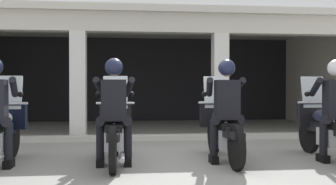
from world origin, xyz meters
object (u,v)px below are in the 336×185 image
(motorcycle_far_left, at_px, (1,131))
(motorcycle_center_left, at_px, (115,130))
(police_officer_center_left, at_px, (114,102))
(motorcycle_center_right, at_px, (222,128))
(police_officer_far_right, at_px, (335,102))
(motorcycle_far_right, at_px, (326,128))
(police_officer_center_right, at_px, (226,102))

(motorcycle_far_left, xyz_separation_m, motorcycle_center_left, (1.70, -0.03, 0.00))
(motorcycle_far_left, relative_size, police_officer_center_left, 1.29)
(motorcycle_center_right, bearing_deg, police_officer_center_left, -166.24)
(police_officer_far_right, bearing_deg, motorcycle_far_right, 92.88)
(motorcycle_center_left, distance_m, motorcycle_center_right, 1.70)
(motorcycle_center_left, height_order, motorcycle_center_right, same)
(motorcycle_far_left, xyz_separation_m, police_officer_center_right, (3.40, -0.26, 0.44))
(motorcycle_far_left, height_order, police_officer_center_right, police_officer_center_right)
(police_officer_center_left, relative_size, motorcycle_center_right, 0.78)
(motorcycle_center_left, bearing_deg, police_officer_center_right, -0.70)
(police_officer_far_right, bearing_deg, motorcycle_far_left, 179.09)
(police_officer_center_left, distance_m, police_officer_far_right, 3.40)
(police_officer_center_right, xyz_separation_m, police_officer_far_right, (1.70, -0.10, 0.00))
(motorcycle_center_left, distance_m, police_officer_far_right, 3.44)
(motorcycle_far_left, relative_size, police_officer_center_right, 1.29)
(police_officer_center_right, bearing_deg, motorcycle_far_right, 8.96)
(motorcycle_far_left, xyz_separation_m, motorcycle_far_right, (5.10, -0.08, 0.00))
(police_officer_center_right, distance_m, motorcycle_far_right, 1.77)
(police_officer_center_left, bearing_deg, motorcycle_center_left, 96.90)
(motorcycle_far_left, height_order, police_officer_far_right, police_officer_far_right)
(police_officer_center_right, distance_m, police_officer_far_right, 1.70)
(police_officer_far_right, bearing_deg, motorcycle_center_left, 177.58)
(motorcycle_far_left, bearing_deg, police_officer_far_right, 3.14)
(motorcycle_far_left, height_order, motorcycle_far_right, same)
(motorcycle_center_left, bearing_deg, police_officer_center_left, -83.10)
(motorcycle_center_right, xyz_separation_m, police_officer_center_right, (-0.00, -0.28, 0.44))
(motorcycle_center_right, bearing_deg, motorcycle_far_right, -0.56)
(motorcycle_center_left, bearing_deg, motorcycle_far_left, -173.87)
(police_officer_center_left, relative_size, police_officer_far_right, 1.00)
(motorcycle_far_left, bearing_deg, motorcycle_center_right, 7.51)
(police_officer_center_right, bearing_deg, police_officer_far_right, -0.56)
(motorcycle_center_left, height_order, police_officer_far_right, police_officer_far_right)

